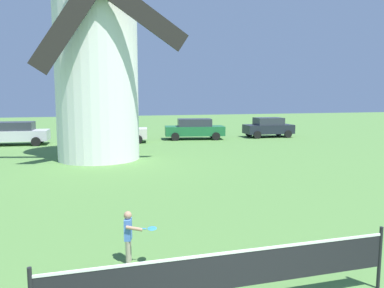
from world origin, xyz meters
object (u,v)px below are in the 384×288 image
at_px(parked_car_silver, 15,133).
at_px(parked_car_black, 268,127).
at_px(windmill, 96,45).
at_px(tennis_net, 229,271).
at_px(player_far, 130,234).
at_px(parked_car_cream, 120,131).
at_px(parked_car_green, 195,129).

height_order(parked_car_silver, parked_car_black, same).
xyz_separation_m(windmill, parked_car_black, (13.49, 7.18, -5.05)).
height_order(windmill, tennis_net, windmill).
height_order(windmill, parked_car_black, windmill).
bearing_deg(parked_car_silver, windmill, -55.05).
relative_size(player_far, parked_car_cream, 0.26).
bearing_deg(windmill, parked_car_black, 28.02).
height_order(parked_car_cream, parked_car_green, same).
bearing_deg(windmill, player_far, -89.90).
bearing_deg(parked_car_silver, parked_car_black, -0.65).
xyz_separation_m(parked_car_silver, parked_car_cream, (6.88, -0.52, -0.00)).
relative_size(parked_car_silver, parked_car_black, 1.11).
relative_size(windmill, tennis_net, 2.24).
distance_m(windmill, tennis_net, 16.14).
relative_size(tennis_net, parked_car_black, 1.44).
distance_m(windmill, parked_car_cream, 8.70).
distance_m(player_far, parked_car_silver, 21.06).
bearing_deg(parked_car_black, player_far, -123.70).
xyz_separation_m(parked_car_silver, parked_car_green, (12.55, -0.02, 0.00)).
bearing_deg(parked_car_black, parked_car_green, 178.20).
xyz_separation_m(tennis_net, parked_car_cream, (0.46, 22.11, 0.12)).
relative_size(parked_car_cream, parked_car_green, 0.87).
distance_m(tennis_net, parked_car_cream, 22.12).
height_order(parked_car_silver, parked_car_cream, same).
distance_m(windmill, parked_car_black, 16.10).
xyz_separation_m(player_far, parked_car_black, (13.47, 20.20, 0.21)).
bearing_deg(parked_car_cream, tennis_net, -91.20).
bearing_deg(windmill, parked_car_green, 44.97).
bearing_deg(parked_car_black, parked_car_silver, 179.35).
distance_m(parked_car_green, parked_car_black, 6.12).
bearing_deg(parked_car_silver, tennis_net, -74.17).
height_order(parked_car_green, parked_car_black, same).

